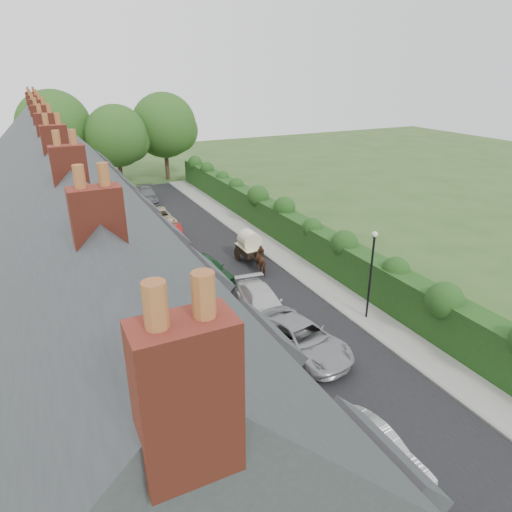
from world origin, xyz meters
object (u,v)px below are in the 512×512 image
(car_red, at_px, (172,236))
(horse_cart, at_px, (249,244))
(car_silver_b, at_px, (300,338))
(lamppost, at_px, (372,265))
(car_silver_a, at_px, (372,450))
(car_green, at_px, (207,269))
(car_beige, at_px, (158,218))
(car_grey, at_px, (147,195))
(horse, at_px, (263,261))
(car_white, at_px, (262,303))

(car_red, relative_size, horse_cart, 1.41)
(car_silver_b, xyz_separation_m, car_red, (-1.39, 17.00, -0.05))
(lamppost, height_order, car_silver_a, lamppost)
(car_green, distance_m, car_beige, 12.25)
(car_beige, relative_size, horse_cart, 1.65)
(lamppost, bearing_deg, car_beige, 106.47)
(lamppost, relative_size, car_beige, 0.98)
(horse_cart, bearing_deg, car_grey, 98.42)
(car_green, xyz_separation_m, horse, (3.84, -0.52, 0.02))
(car_beige, bearing_deg, horse, -73.19)
(horse_cart, bearing_deg, car_white, -110.05)
(car_silver_a, bearing_deg, horse, 68.37)
(car_red, height_order, car_grey, car_red)
(car_silver_b, height_order, horse, horse)
(car_white, relative_size, car_grey, 1.07)
(lamppost, relative_size, horse_cart, 1.61)
(lamppost, distance_m, horse, 8.78)
(lamppost, height_order, car_beige, lamppost)
(car_white, xyz_separation_m, car_grey, (-0.17, 26.00, -0.05))
(car_white, relative_size, horse, 2.62)
(car_grey, height_order, horse_cart, horse_cart)
(lamppost, distance_m, car_white, 6.37)
(car_white, xyz_separation_m, horse_cart, (2.62, 7.18, 0.59))
(car_green, xyz_separation_m, car_grey, (1.05, 20.40, -0.11))
(lamppost, distance_m, car_silver_a, 10.71)
(car_green, relative_size, car_grey, 0.99)
(lamppost, height_order, horse, lamppost)
(car_silver_b, bearing_deg, car_green, 86.65)
(horse, relative_size, horse_cart, 0.61)
(car_silver_a, relative_size, horse_cart, 1.39)
(lamppost, height_order, car_grey, lamppost)
(car_green, distance_m, horse_cart, 4.18)
(lamppost, height_order, car_green, lamppost)
(car_green, xyz_separation_m, car_beige, (0.05, 12.25, -0.07))
(lamppost, xyz_separation_m, car_silver_b, (-5.01, -1.17, -2.50))
(horse, bearing_deg, car_silver_b, 81.06)
(car_silver_a, height_order, horse_cart, horse_cart)
(car_red, bearing_deg, car_white, -74.23)
(horse, bearing_deg, car_beige, -66.55)
(car_silver_b, height_order, car_grey, car_silver_b)
(car_beige, height_order, car_grey, car_beige)
(lamppost, xyz_separation_m, car_grey, (-5.17, 29.00, -2.61))
(car_silver_a, bearing_deg, car_silver_b, 71.07)
(car_grey, bearing_deg, lamppost, -71.76)
(horse_cart, bearing_deg, car_beige, 109.52)
(car_beige, bearing_deg, car_white, -85.96)
(car_green, bearing_deg, car_red, 81.35)
(car_white, distance_m, car_grey, 26.00)
(horse_cart, bearing_deg, car_silver_b, -103.06)
(car_silver_a, bearing_deg, car_red, 82.24)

